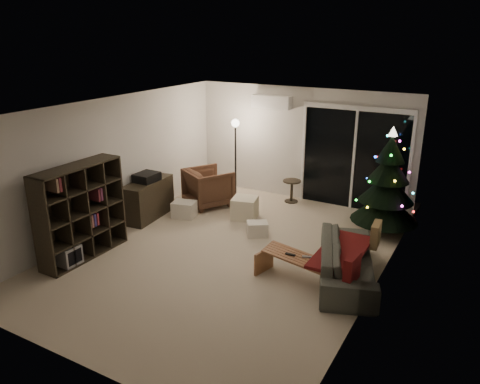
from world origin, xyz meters
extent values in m
plane|color=beige|center=(0.00, 0.00, 0.00)|extent=(6.50, 6.50, 0.00)
plane|color=white|center=(0.00, 0.00, 2.50)|extent=(6.50, 6.50, 0.00)
cube|color=silver|center=(0.00, 3.25, 1.25)|extent=(5.00, 0.02, 2.50)
cube|color=silver|center=(0.00, -3.25, 1.25)|extent=(5.00, 0.02, 2.50)
cube|color=silver|center=(-2.50, 0.00, 1.25)|extent=(0.02, 6.50, 2.50)
cube|color=silver|center=(2.50, 0.00, 1.25)|extent=(0.02, 6.50, 2.50)
cube|color=black|center=(1.20, 3.23, 1.05)|extent=(2.20, 0.02, 2.10)
cube|color=white|center=(-0.70, 3.13, 2.15)|extent=(0.90, 0.22, 0.28)
cube|color=#3F3833|center=(1.20, 3.75, -0.05)|extent=(2.60, 1.00, 0.10)
cube|color=white|center=(1.20, 4.15, 0.50)|extent=(2.20, 0.06, 1.00)
cube|color=black|center=(-2.25, 0.66, 0.39)|extent=(0.59, 1.28, 0.77)
cube|color=black|center=(-2.25, 0.66, 0.86)|extent=(0.39, 0.46, 0.17)
imported|color=#3E2D1F|center=(-1.56, 1.85, 0.41)|extent=(1.21, 1.22, 0.82)
cube|color=beige|center=(-0.51, 1.58, 0.22)|extent=(0.59, 0.59, 0.43)
cube|color=white|center=(-1.62, 1.02, 0.16)|extent=(0.53, 0.45, 0.33)
cube|color=white|center=(0.12, 0.93, 0.13)|extent=(0.47, 0.45, 0.27)
cylinder|color=black|center=(-0.06, 2.93, 0.25)|extent=(0.52, 0.52, 0.50)
cylinder|color=black|center=(-1.31, 2.60, 0.87)|extent=(0.28, 0.28, 1.74)
imported|color=#575A51|center=(2.05, 0.18, 0.30)|extent=(1.43, 2.19, 0.60)
cube|color=#4F1212|center=(1.95, 0.18, 0.43)|extent=(0.64, 1.47, 0.05)
cube|color=olive|center=(2.30, 0.83, 0.54)|extent=(0.15, 0.40, 0.39)
cube|color=#4F1212|center=(2.30, -0.47, 0.54)|extent=(0.14, 0.40, 0.39)
cube|color=black|center=(1.28, -0.24, 0.41)|extent=(0.16, 0.05, 0.02)
cube|color=slate|center=(1.53, -0.19, 0.41)|extent=(0.15, 0.09, 0.02)
cone|color=black|center=(2.11, 2.28, 1.01)|extent=(1.47, 1.47, 2.02)
camera|label=1|loc=(3.76, -6.21, 3.65)|focal=35.00mm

